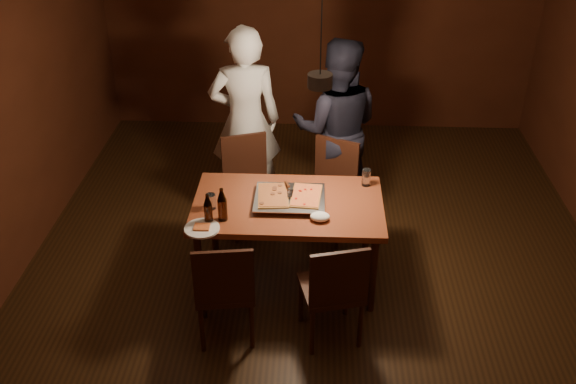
{
  "coord_description": "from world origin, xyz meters",
  "views": [
    {
      "loc": [
        -0.03,
        -4.33,
        3.44
      ],
      "look_at": [
        -0.23,
        -0.06,
        0.85
      ],
      "focal_mm": 40.0,
      "sensor_mm": 36.0,
      "label": 1
    }
  ],
  "objects_px": {
    "dining_table": "(288,211)",
    "chair_near_right": "(334,284)",
    "chair_far_left": "(247,175)",
    "pendant_lamp": "(320,79)",
    "pizza_tray": "(290,199)",
    "beer_bottle_b": "(222,204)",
    "diner_dark": "(337,129)",
    "diner_white": "(245,121)",
    "beer_bottle_a": "(208,209)",
    "chair_far_right": "(332,179)",
    "plate_slice": "(202,228)",
    "chair_near_left": "(225,283)"
  },
  "relations": [
    {
      "from": "beer_bottle_a",
      "to": "diner_dark",
      "type": "height_order",
      "value": "diner_dark"
    },
    {
      "from": "chair_near_left",
      "to": "beer_bottle_b",
      "type": "distance_m",
      "value": 0.61
    },
    {
      "from": "diner_white",
      "to": "beer_bottle_a",
      "type": "bearing_deg",
      "value": 76.54
    },
    {
      "from": "plate_slice",
      "to": "pendant_lamp",
      "type": "height_order",
      "value": "pendant_lamp"
    },
    {
      "from": "chair_far_left",
      "to": "pendant_lamp",
      "type": "xyz_separation_m",
      "value": [
        0.64,
        -0.74,
        1.22
      ]
    },
    {
      "from": "chair_far_left",
      "to": "diner_dark",
      "type": "height_order",
      "value": "diner_dark"
    },
    {
      "from": "chair_far_right",
      "to": "pendant_lamp",
      "type": "xyz_separation_m",
      "value": [
        -0.13,
        -0.69,
        1.22
      ]
    },
    {
      "from": "dining_table",
      "to": "beer_bottle_b",
      "type": "height_order",
      "value": "beer_bottle_b"
    },
    {
      "from": "chair_far_right",
      "to": "diner_dark",
      "type": "xyz_separation_m",
      "value": [
        0.04,
        0.38,
        0.33
      ]
    },
    {
      "from": "beer_bottle_b",
      "to": "pendant_lamp",
      "type": "xyz_separation_m",
      "value": [
        0.71,
        0.32,
        0.88
      ]
    },
    {
      "from": "chair_far_left",
      "to": "diner_dark",
      "type": "bearing_deg",
      "value": -177.12
    },
    {
      "from": "dining_table",
      "to": "pizza_tray",
      "type": "height_order",
      "value": "pizza_tray"
    },
    {
      "from": "beer_bottle_b",
      "to": "chair_far_left",
      "type": "bearing_deg",
      "value": 86.24
    },
    {
      "from": "diner_white",
      "to": "beer_bottle_b",
      "type": "bearing_deg",
      "value": 80.49
    },
    {
      "from": "pizza_tray",
      "to": "plate_slice",
      "type": "distance_m",
      "value": 0.75
    },
    {
      "from": "chair_far_right",
      "to": "chair_near_right",
      "type": "height_order",
      "value": "same"
    },
    {
      "from": "beer_bottle_a",
      "to": "plate_slice",
      "type": "height_order",
      "value": "beer_bottle_a"
    },
    {
      "from": "pizza_tray",
      "to": "beer_bottle_b",
      "type": "bearing_deg",
      "value": -156.71
    },
    {
      "from": "chair_near_right",
      "to": "pizza_tray",
      "type": "bearing_deg",
      "value": 100.84
    },
    {
      "from": "chair_far_right",
      "to": "beer_bottle_a",
      "type": "relative_size",
      "value": 2.31
    },
    {
      "from": "chair_near_right",
      "to": "pendant_lamp",
      "type": "xyz_separation_m",
      "value": [
        -0.14,
        0.79,
        1.22
      ]
    },
    {
      "from": "chair_near_right",
      "to": "pizza_tray",
      "type": "height_order",
      "value": "chair_near_right"
    },
    {
      "from": "beer_bottle_a",
      "to": "diner_white",
      "type": "distance_m",
      "value": 1.46
    },
    {
      "from": "pizza_tray",
      "to": "diner_dark",
      "type": "height_order",
      "value": "diner_dark"
    },
    {
      "from": "chair_near_left",
      "to": "pendant_lamp",
      "type": "distance_m",
      "value": 1.6
    },
    {
      "from": "pizza_tray",
      "to": "plate_slice",
      "type": "bearing_deg",
      "value": -152.53
    },
    {
      "from": "chair_near_left",
      "to": "pendant_lamp",
      "type": "bearing_deg",
      "value": 44.09
    },
    {
      "from": "chair_far_right",
      "to": "dining_table",
      "type": "bearing_deg",
      "value": 88.92
    },
    {
      "from": "plate_slice",
      "to": "chair_far_right",
      "type": "bearing_deg",
      "value": 49.7
    },
    {
      "from": "pizza_tray",
      "to": "dining_table",
      "type": "bearing_deg",
      "value": -141.18
    },
    {
      "from": "plate_slice",
      "to": "pendant_lamp",
      "type": "distance_m",
      "value": 1.39
    },
    {
      "from": "chair_far_right",
      "to": "plate_slice",
      "type": "bearing_deg",
      "value": 74.08
    },
    {
      "from": "diner_white",
      "to": "diner_dark",
      "type": "relative_size",
      "value": 1.06
    },
    {
      "from": "pizza_tray",
      "to": "beer_bottle_a",
      "type": "distance_m",
      "value": 0.68
    },
    {
      "from": "diner_dark",
      "to": "pizza_tray",
      "type": "bearing_deg",
      "value": 73.84
    },
    {
      "from": "chair_far_left",
      "to": "plate_slice",
      "type": "relative_size",
      "value": 2.04
    },
    {
      "from": "dining_table",
      "to": "beer_bottle_b",
      "type": "xyz_separation_m",
      "value": [
        -0.48,
        -0.26,
        0.21
      ]
    },
    {
      "from": "dining_table",
      "to": "chair_near_right",
      "type": "xyz_separation_m",
      "value": [
        0.36,
        -0.73,
        -0.14
      ]
    },
    {
      "from": "dining_table",
      "to": "chair_near_left",
      "type": "height_order",
      "value": "chair_near_left"
    },
    {
      "from": "chair_near_left",
      "to": "pendant_lamp",
      "type": "relative_size",
      "value": 0.44
    },
    {
      "from": "dining_table",
      "to": "chair_near_right",
      "type": "height_order",
      "value": "chair_near_right"
    },
    {
      "from": "plate_slice",
      "to": "diner_white",
      "type": "distance_m",
      "value": 1.57
    },
    {
      "from": "chair_near_right",
      "to": "diner_dark",
      "type": "xyz_separation_m",
      "value": [
        0.04,
        1.87,
        0.33
      ]
    },
    {
      "from": "chair_near_right",
      "to": "beer_bottle_b",
      "type": "height_order",
      "value": "beer_bottle_b"
    },
    {
      "from": "dining_table",
      "to": "chair_near_left",
      "type": "bearing_deg",
      "value": -118.88
    },
    {
      "from": "chair_near_right",
      "to": "diner_white",
      "type": "relative_size",
      "value": 0.28
    },
    {
      "from": "chair_far_right",
      "to": "chair_near_right",
      "type": "bearing_deg",
      "value": 114.49
    },
    {
      "from": "chair_far_left",
      "to": "beer_bottle_a",
      "type": "bearing_deg",
      "value": 61.53
    },
    {
      "from": "pendant_lamp",
      "to": "chair_far_right",
      "type": "bearing_deg",
      "value": 79.07
    },
    {
      "from": "chair_far_right",
      "to": "diner_white",
      "type": "relative_size",
      "value": 0.31
    }
  ]
}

